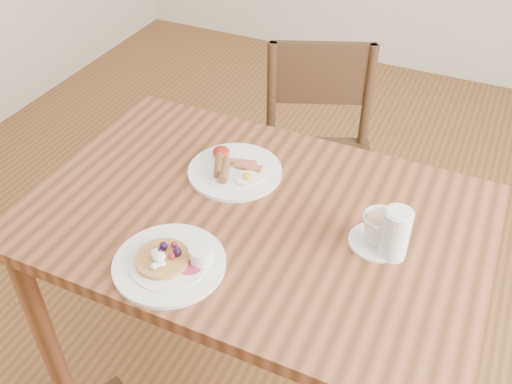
% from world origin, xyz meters
% --- Properties ---
extents(ground, '(5.00, 5.00, 0.00)m').
position_xyz_m(ground, '(0.00, 0.00, 0.00)').
color(ground, brown).
rests_on(ground, ground).
extents(dining_table, '(1.20, 0.80, 0.75)m').
position_xyz_m(dining_table, '(0.00, 0.00, 0.65)').
color(dining_table, brown).
rests_on(dining_table, ground).
extents(chair_far, '(0.55, 0.55, 0.88)m').
position_xyz_m(chair_far, '(-0.05, 0.66, 0.49)').
color(chair_far, '#3E2616').
rests_on(chair_far, ground).
extents(pancake_plate, '(0.27, 0.27, 0.06)m').
position_xyz_m(pancake_plate, '(-0.10, -0.26, 0.76)').
color(pancake_plate, white).
rests_on(pancake_plate, dining_table).
extents(breakfast_plate, '(0.27, 0.27, 0.04)m').
position_xyz_m(breakfast_plate, '(-0.13, 0.13, 0.76)').
color(breakfast_plate, white).
rests_on(breakfast_plate, dining_table).
extents(teacup_saucer, '(0.14, 0.14, 0.09)m').
position_xyz_m(teacup_saucer, '(0.32, 0.02, 0.79)').
color(teacup_saucer, white).
rests_on(teacup_saucer, dining_table).
extents(water_glass, '(0.07, 0.07, 0.13)m').
position_xyz_m(water_glass, '(0.36, -0.00, 0.82)').
color(water_glass, silver).
rests_on(water_glass, dining_table).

